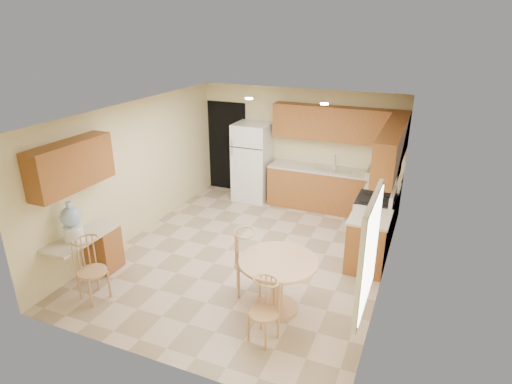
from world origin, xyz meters
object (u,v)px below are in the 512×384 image
at_px(water_crock, 72,223).
at_px(dining_table, 278,278).
at_px(chair_table_b, 261,309).
at_px(chair_table_a, 246,259).
at_px(stove, 374,222).
at_px(refrigerator, 253,162).
at_px(chair_desk, 86,267).

bearing_deg(water_crock, dining_table, 11.09).
relative_size(dining_table, chair_table_b, 1.26).
bearing_deg(chair_table_a, stove, 119.46).
xyz_separation_m(refrigerator, stove, (2.88, -1.22, -0.40)).
xyz_separation_m(chair_table_b, water_crock, (-3.05, 0.14, 0.53)).
bearing_deg(chair_table_a, dining_table, 46.58).
xyz_separation_m(chair_table_a, chair_desk, (-2.00, -1.03, -0.03)).
distance_m(chair_table_b, water_crock, 3.10).
distance_m(stove, water_crock, 4.99).
height_order(chair_table_a, chair_table_b, chair_table_a).
relative_size(chair_table_a, chair_table_b, 1.16).
bearing_deg(refrigerator, chair_desk, -97.54).
distance_m(refrigerator, dining_table, 4.16).
bearing_deg(refrigerator, chair_table_a, -68.22).
xyz_separation_m(stove, water_crock, (-3.92, -3.02, 0.58)).
distance_m(refrigerator, stove, 3.15).
bearing_deg(chair_desk, refrigerator, -171.51).
height_order(dining_table, water_crock, water_crock).
distance_m(dining_table, chair_table_a, 0.58).
relative_size(refrigerator, dining_table, 1.61).
height_order(stove, chair_table_a, stove).
distance_m(dining_table, chair_table_b, 0.73).
relative_size(dining_table, chair_table_a, 1.09).
xyz_separation_m(chair_desk, water_crock, (-0.45, 0.29, 0.47)).
xyz_separation_m(refrigerator, chair_desk, (-0.60, -4.53, -0.29)).
relative_size(chair_table_a, chair_desk, 1.05).
relative_size(refrigerator, water_crock, 2.84).
xyz_separation_m(stove, chair_table_a, (-1.48, -2.28, 0.13)).
xyz_separation_m(stove, chair_table_b, (-0.88, -3.17, 0.05)).
relative_size(refrigerator, chair_desk, 1.84).
distance_m(chair_table_a, water_crock, 2.60).
height_order(chair_desk, water_crock, water_crock).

